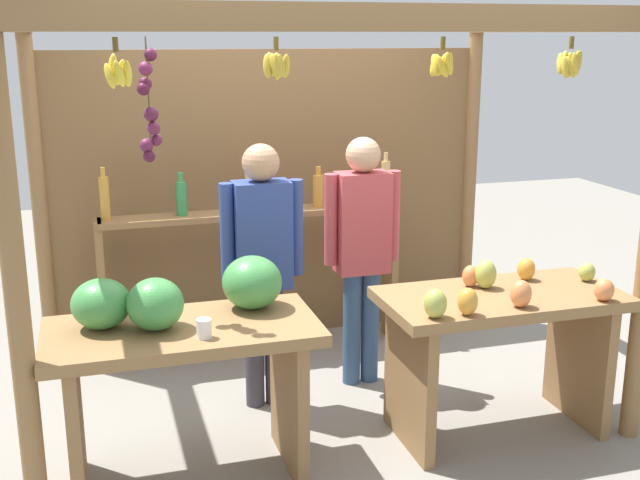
# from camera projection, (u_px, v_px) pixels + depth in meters

# --- Properties ---
(ground_plane) EXTENTS (12.00, 12.00, 0.00)m
(ground_plane) POSITION_uv_depth(u_px,v_px,m) (311.00, 392.00, 4.88)
(ground_plane) COLOR gray
(ground_plane) RESTS_ON ground
(market_stall) EXTENTS (3.21, 2.13, 2.28)m
(market_stall) POSITION_uv_depth(u_px,v_px,m) (290.00, 166.00, 4.96)
(market_stall) COLOR olive
(market_stall) RESTS_ON ground
(fruit_counter_left) EXTENTS (1.30, 0.67, 1.08)m
(fruit_counter_left) POSITION_uv_depth(u_px,v_px,m) (183.00, 343.00, 3.79)
(fruit_counter_left) COLOR olive
(fruit_counter_left) RESTS_ON ground
(fruit_counter_right) EXTENTS (1.30, 0.65, 0.97)m
(fruit_counter_right) POSITION_uv_depth(u_px,v_px,m) (500.00, 330.00, 4.25)
(fruit_counter_right) COLOR olive
(fruit_counter_right) RESTS_ON ground
(bottle_shelf_unit) EXTENTS (2.06, 0.22, 1.35)m
(bottle_shelf_unit) POSITION_uv_depth(u_px,v_px,m) (253.00, 242.00, 5.33)
(bottle_shelf_unit) COLOR olive
(bottle_shelf_unit) RESTS_ON ground
(vendor_man) EXTENTS (0.48, 0.21, 1.56)m
(vendor_man) POSITION_uv_depth(u_px,v_px,m) (262.00, 253.00, 4.49)
(vendor_man) COLOR #3B3842
(vendor_man) RESTS_ON ground
(vendor_woman) EXTENTS (0.48, 0.21, 1.56)m
(vendor_woman) POSITION_uv_depth(u_px,v_px,m) (362.00, 240.00, 4.80)
(vendor_woman) COLOR #33507A
(vendor_woman) RESTS_ON ground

